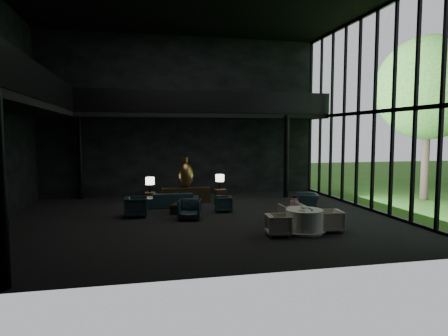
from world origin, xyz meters
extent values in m
cube|color=black|center=(0.00, 0.00, 0.00)|extent=(14.00, 12.00, 0.02)
cube|color=black|center=(0.00, 6.00, 4.00)|extent=(14.00, 0.04, 8.00)
cube|color=black|center=(0.00, -6.00, 4.00)|extent=(14.00, 0.04, 8.00)
cube|color=black|center=(-6.00, 0.00, 4.00)|extent=(2.00, 12.00, 0.25)
cube|color=black|center=(1.00, 5.00, 4.00)|extent=(12.00, 2.00, 0.25)
cube|color=black|center=(-5.00, 0.00, 4.60)|extent=(0.06, 12.00, 1.00)
cube|color=black|center=(1.00, 4.00, 4.60)|extent=(12.00, 0.06, 1.00)
cylinder|color=black|center=(-5.00, -5.70, 2.00)|extent=(0.24, 0.24, 4.00)
cylinder|color=black|center=(-5.00, 5.70, 2.00)|extent=(0.24, 0.24, 4.00)
cylinder|color=black|center=(4.80, 4.00, 2.00)|extent=(0.24, 0.24, 4.00)
cylinder|color=#382D23|center=(11.00, 2.00, 2.45)|extent=(0.36, 0.36, 4.90)
sphere|color=#2B5E21|center=(11.00, 2.00, 5.25)|extent=(4.80, 4.80, 4.80)
cube|color=black|center=(-0.18, 3.48, 0.34)|extent=(2.16, 0.49, 0.69)
ellipsoid|color=#AB8230|center=(-0.18, 3.70, 1.25)|extent=(0.73, 0.73, 1.13)
cylinder|color=#AB8230|center=(-0.18, 3.70, 1.93)|extent=(0.25, 0.25, 0.23)
cube|color=black|center=(-1.78, 3.64, 0.25)|extent=(0.46, 0.46, 0.51)
cylinder|color=black|center=(-1.78, 3.69, 0.68)|extent=(0.12, 0.12, 0.35)
cylinder|color=white|center=(-1.78, 3.69, 1.02)|extent=(0.40, 0.40, 0.32)
cube|color=black|center=(1.42, 3.53, 0.28)|extent=(0.51, 0.51, 0.56)
cylinder|color=black|center=(1.42, 3.69, 0.74)|extent=(0.12, 0.12, 0.35)
cylinder|color=white|center=(1.42, 3.69, 1.07)|extent=(0.40, 0.40, 0.32)
imported|color=black|center=(-0.87, 2.57, 0.45)|extent=(2.30, 0.73, 0.89)
imported|color=black|center=(-2.39, 0.84, 0.45)|extent=(0.85, 0.90, 0.90)
imported|color=#1E3233|center=(1.02, 1.11, 0.32)|extent=(0.65, 0.68, 0.63)
imported|color=black|center=(-0.48, -0.05, 0.43)|extent=(1.01, 0.97, 0.86)
imported|color=black|center=(4.62, 1.06, 0.37)|extent=(0.77, 0.98, 0.75)
cube|color=black|center=(-0.58, 1.15, 0.19)|extent=(1.10, 1.10, 0.37)
cylinder|color=white|center=(2.81, -2.77, 0.38)|extent=(1.17, 1.17, 0.75)
cone|color=white|center=(2.81, -2.77, 0.05)|extent=(1.33, 1.33, 0.10)
imported|color=#BEAF99|center=(2.83, -1.73, 0.43)|extent=(0.84, 0.79, 0.85)
imported|color=#C0A790|center=(3.69, -2.76, 0.37)|extent=(0.77, 0.81, 0.75)
imported|color=beige|center=(1.89, -2.92, 0.35)|extent=(0.69, 0.73, 0.69)
cylinder|color=pink|center=(2.88, -1.76, 0.65)|extent=(0.28, 0.28, 0.40)
sphere|color=#D8A884|center=(2.88, -1.76, 0.96)|extent=(0.20, 0.20, 0.20)
ellipsoid|color=black|center=(2.88, -1.76, 0.99)|extent=(0.21, 0.21, 0.14)
cylinder|color=white|center=(2.64, -2.96, 0.76)|extent=(0.24, 0.24, 0.01)
cylinder|color=white|center=(2.97, -2.53, 0.76)|extent=(0.26, 0.26, 0.02)
cylinder|color=white|center=(3.04, -2.79, 0.76)|extent=(0.17, 0.17, 0.01)
cylinder|color=white|center=(2.99, -2.79, 0.79)|extent=(0.09, 0.09, 0.06)
ellipsoid|color=white|center=(2.82, -2.63, 0.79)|extent=(0.17, 0.17, 0.08)
cylinder|color=#99999E|center=(2.94, -3.04, 0.79)|extent=(0.07, 0.07, 0.07)
camera|label=1|loc=(-2.32, -14.35, 3.16)|focal=32.00mm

